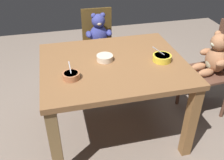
% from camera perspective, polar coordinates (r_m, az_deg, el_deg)
% --- Properties ---
extents(ground_plane, '(5.20, 5.20, 0.04)m').
position_cam_1_polar(ground_plane, '(2.52, 0.27, -11.10)').
color(ground_plane, gray).
extents(dining_table, '(1.17, 0.97, 0.73)m').
position_cam_1_polar(dining_table, '(2.12, 0.32, 1.28)').
color(dining_table, brown).
rests_on(dining_table, ground_plane).
extents(teddy_chair_near_right, '(0.41, 0.41, 0.92)m').
position_cam_1_polar(teddy_chair_near_right, '(2.58, 22.00, 3.99)').
color(teddy_chair_near_right, brown).
rests_on(teddy_chair_near_right, ground_plane).
extents(teddy_chair_far_center, '(0.39, 0.39, 0.86)m').
position_cam_1_polar(teddy_chair_far_center, '(2.93, -2.96, 9.58)').
color(teddy_chair_far_center, brown).
rests_on(teddy_chair_far_center, ground_plane).
extents(porridge_bowl_yellow_near_right, '(0.16, 0.15, 0.13)m').
position_cam_1_polar(porridge_bowl_yellow_near_right, '(2.11, 11.17, 4.94)').
color(porridge_bowl_yellow_near_right, yellow).
rests_on(porridge_bowl_yellow_near_right, dining_table).
extents(porridge_bowl_cream_center, '(0.13, 0.13, 0.05)m').
position_cam_1_polar(porridge_bowl_cream_center, '(2.08, -1.64, 5.02)').
color(porridge_bowl_cream_center, beige).
rests_on(porridge_bowl_cream_center, dining_table).
extents(porridge_bowl_terracotta_near_left, '(0.12, 0.13, 0.11)m').
position_cam_1_polar(porridge_bowl_terracotta_near_left, '(1.86, -9.18, 1.00)').
color(porridge_bowl_terracotta_near_left, '#BA7249').
rests_on(porridge_bowl_terracotta_near_left, dining_table).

